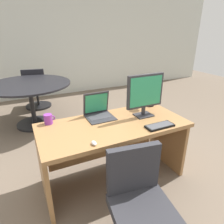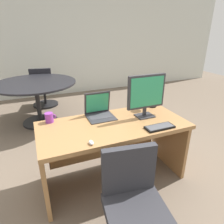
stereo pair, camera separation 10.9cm
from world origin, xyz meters
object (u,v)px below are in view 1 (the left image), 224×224
desk (112,138)px  mouse (94,143)px  desk_lamp (152,84)px  coffee_mug (48,119)px  meeting_table (30,94)px  meeting_chair_near (36,92)px  office_chair (140,212)px  laptop (98,109)px  keyboard (160,126)px  monitor (145,93)px

desk → mouse: mouse is taller
desk_lamp → coffee_mug: bearing=178.0°
meeting_table → meeting_chair_near: meeting_chair_near is taller
desk → coffee_mug: 0.71m
office_chair → mouse: bearing=110.9°
laptop → keyboard: bearing=-49.0°
desk_lamp → office_chair: bearing=-128.1°
mouse → coffee_mug: size_ratio=0.61×
desk_lamp → meeting_chair_near: desk_lamp is taller
monitor → keyboard: (-0.01, -0.31, -0.27)m
desk → mouse: (-0.33, -0.34, 0.22)m
desk_lamp → laptop: bearing=179.2°
keyboard → desk_lamp: size_ratio=0.75×
coffee_mug → meeting_chair_near: 2.55m
mouse → desk_lamp: bearing=29.0°
desk_lamp → office_chair: 1.48m
desk_lamp → coffee_mug: (-1.28, 0.04, -0.24)m
office_chair → meeting_chair_near: 3.60m
laptop → keyboard: laptop is taller
meeting_table → monitor: bearing=-60.1°
desk → laptop: bearing=107.7°
mouse → keyboard: bearing=2.0°
desk → keyboard: 0.55m
desk → meeting_chair_near: size_ratio=1.76×
monitor → desk_lamp: 0.33m
mouse → office_chair: (0.18, -0.48, -0.41)m
office_chair → desk_lamp: bearing=51.9°
keyboard → meeting_chair_near: size_ratio=0.34×
laptop → desk_lamp: desk_lamp is taller
desk_lamp → meeting_table: 2.19m
keyboard → mouse: bearing=-178.0°
office_chair → coffee_mug: bearing=113.5°
monitor → laptop: monitor is taller
coffee_mug → meeting_chair_near: (0.10, 2.51, -0.42)m
desk → monitor: (0.41, -0.00, 0.48)m
desk_lamp → meeting_table: size_ratio=0.29×
meeting_chair_near → laptop: bearing=-80.1°
desk → office_chair: (-0.15, -0.82, -0.19)m
meeting_chair_near → meeting_table: bearing=-100.9°
keyboard → mouse: mouse is taller
desk_lamp → coffee_mug: size_ratio=3.53×
coffee_mug → meeting_table: bearing=92.3°
desk_lamp → office_chair: (-0.81, -1.03, -0.69)m
desk → monitor: 0.63m
meeting_table → office_chair: bearing=-78.9°
coffee_mug → meeting_chair_near: meeting_chair_near is taller
monitor → mouse: 0.86m
keyboard → desk_lamp: (0.26, 0.52, 0.29)m
laptop → mouse: 0.62m
meeting_table → mouse: bearing=-81.1°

